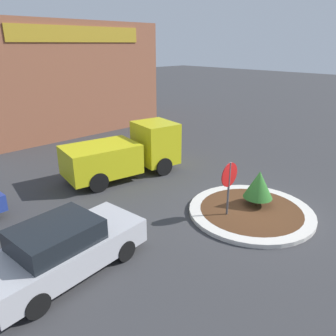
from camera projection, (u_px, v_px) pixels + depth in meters
ground_plane at (251, 213)px, 11.63m from camera, size 120.00×120.00×0.00m
traffic_island at (251, 211)px, 11.61m from camera, size 4.36×4.36×0.15m
stop_sign at (229, 180)px, 10.83m from camera, size 0.83×0.07×2.04m
island_shrub at (259, 184)px, 11.67m from camera, size 1.05×1.05×1.30m
utility_truck at (126, 152)px, 14.58m from camera, size 5.37×2.77×2.25m
storefront_building at (60, 78)px, 22.16m from camera, size 12.15×6.07×6.98m
parked_sedan_silver at (64, 248)px, 8.39m from camera, size 4.40×2.18×1.49m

